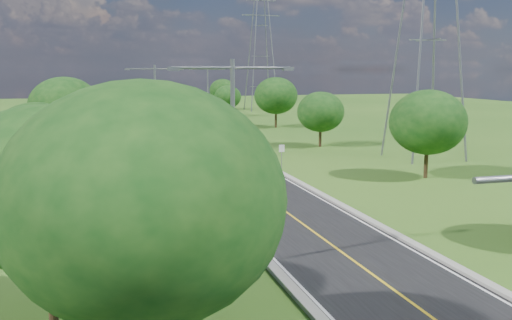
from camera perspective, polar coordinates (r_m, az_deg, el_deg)
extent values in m
plane|color=#265116|center=(75.27, -6.58, 1.71)|extent=(260.00, 260.00, 0.00)
cube|color=black|center=(81.15, -7.28, 2.25)|extent=(8.00, 150.00, 0.06)
cube|color=gray|center=(80.61, -10.27, 2.18)|extent=(0.50, 150.00, 0.22)
cube|color=gray|center=(81.89, -4.34, 2.41)|extent=(0.50, 150.00, 0.22)
cylinder|color=slate|center=(55.16, 2.57, 0.35)|extent=(0.08, 0.08, 2.40)
cube|color=white|center=(55.02, 2.59, 1.17)|extent=(0.55, 0.04, 0.70)
cube|color=gray|center=(153.90, -15.29, 5.54)|extent=(1.20, 3.00, 2.00)
cube|color=gray|center=(155.49, -7.87, 5.81)|extent=(1.20, 3.00, 2.00)
cube|color=gray|center=(154.30, -11.58, 6.28)|extent=(30.00, 3.00, 1.20)
cylinder|color=slate|center=(26.79, -2.31, -0.68)|extent=(0.22, 0.22, 10.00)
cylinder|color=slate|center=(26.11, -5.39, 9.18)|extent=(2.80, 0.12, 0.12)
cylinder|color=slate|center=(26.78, 0.58, 9.21)|extent=(2.80, 0.12, 0.12)
cube|color=slate|center=(25.90, -8.25, 9.02)|extent=(0.50, 0.25, 0.18)
cube|color=slate|center=(27.18, 3.24, 9.09)|extent=(0.50, 0.25, 0.18)
cylinder|color=slate|center=(59.16, -9.98, 4.52)|extent=(0.22, 0.22, 10.00)
cylinder|color=slate|center=(58.85, -11.48, 8.94)|extent=(2.80, 0.12, 0.12)
cylinder|color=slate|center=(59.15, -8.74, 9.01)|extent=(2.80, 0.12, 0.12)
cube|color=slate|center=(58.76, -12.75, 8.85)|extent=(0.50, 0.25, 0.18)
cube|color=slate|center=(59.34, -7.48, 8.99)|extent=(0.50, 0.25, 0.18)
cylinder|color=slate|center=(93.57, -4.84, 6.23)|extent=(0.22, 0.22, 10.00)
cylinder|color=slate|center=(93.19, -5.73, 9.04)|extent=(2.80, 0.12, 0.12)
cylinder|color=slate|center=(93.74, -4.02, 9.06)|extent=(2.80, 0.12, 0.12)
cube|color=slate|center=(92.97, -6.53, 8.99)|extent=(0.50, 0.25, 0.18)
cube|color=slate|center=(94.02, -3.24, 9.04)|extent=(0.50, 0.25, 0.18)
cube|color=slate|center=(134.79, 0.49, 14.28)|extent=(9.00, 0.25, 0.25)
cube|color=slate|center=(135.14, 0.49, 15.70)|extent=(7.00, 0.25, 0.25)
cylinder|color=black|center=(23.14, -19.75, -11.71)|extent=(0.36, 0.36, 3.06)
ellipsoid|color=#0F3A11|center=(22.13, -20.26, -2.60)|extent=(7.14, 7.14, 6.07)
cylinder|color=black|center=(42.61, -20.81, -2.62)|extent=(0.36, 0.36, 2.70)
ellipsoid|color=#0F3A11|center=(42.10, -21.06, 1.79)|extent=(6.30, 6.30, 5.36)
cylinder|color=black|center=(64.20, -18.40, 1.50)|extent=(0.36, 0.36, 3.24)
ellipsoid|color=#0F3A11|center=(63.83, -18.58, 5.03)|extent=(7.56, 7.56, 6.43)
cylinder|color=black|center=(88.15, -19.12, 3.28)|extent=(0.36, 0.36, 2.88)
ellipsoid|color=#0F3A11|center=(87.90, -19.24, 5.56)|extent=(6.72, 6.72, 5.71)
cylinder|color=black|center=(111.98, -17.24, 4.40)|extent=(0.36, 0.36, 2.52)
ellipsoid|color=#0F3A11|center=(111.79, -17.31, 5.97)|extent=(5.88, 5.88, 5.00)
ellipsoid|color=#0F3A11|center=(16.12, -11.16, -4.14)|extent=(7.98, 7.98, 6.78)
cylinder|color=black|center=(52.63, 16.64, -0.18)|extent=(0.36, 0.36, 2.88)
ellipsoid|color=#0F3A11|center=(52.21, 16.81, 3.64)|extent=(6.72, 6.72, 5.71)
cylinder|color=black|center=(71.57, 6.43, 2.35)|extent=(0.36, 0.36, 2.52)
ellipsoid|color=#0F3A11|center=(71.28, 6.48, 4.81)|extent=(5.88, 5.88, 5.00)
cylinder|color=black|center=(94.65, 1.99, 4.19)|extent=(0.36, 0.36, 3.06)
ellipsoid|color=#0F3A11|center=(94.41, 2.01, 6.45)|extent=(7.14, 7.14, 6.07)
cylinder|color=black|center=(117.06, -2.84, 4.93)|extent=(0.36, 0.36, 2.34)
ellipsoid|color=#0F3A11|center=(116.89, -2.85, 6.33)|extent=(5.46, 5.46, 4.64)
cylinder|color=black|center=(137.28, -3.34, 5.61)|extent=(0.36, 0.36, 2.70)
ellipsoid|color=#0F3A11|center=(137.12, -3.35, 6.98)|extent=(6.30, 6.30, 5.36)
imported|color=white|center=(82.17, -5.35, 3.47)|extent=(3.89, 11.33, 3.09)
imported|color=white|center=(60.92, -6.98, 1.56)|extent=(3.96, 11.74, 3.21)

